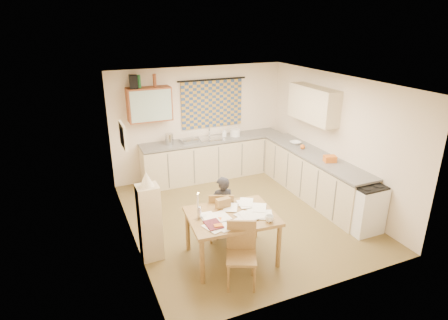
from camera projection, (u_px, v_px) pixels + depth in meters
name	position (u px, v px, depth m)	size (l,w,h in m)	color
floor	(242.00, 216.00, 7.02)	(4.00, 4.50, 0.02)	brown
ceiling	(244.00, 81.00, 6.12)	(4.00, 4.50, 0.02)	white
wall_back	(199.00, 122.00, 8.51)	(4.00, 0.02, 2.50)	beige
wall_front	(323.00, 210.00, 4.63)	(4.00, 0.02, 2.50)	beige
wall_left	(127.00, 170.00, 5.83)	(0.02, 4.50, 2.50)	beige
wall_right	(335.00, 139.00, 7.32)	(0.02, 4.50, 2.50)	beige
window_blind	(212.00, 104.00, 8.44)	(1.45, 0.03, 1.05)	navy
curtain_rod	(212.00, 80.00, 8.23)	(0.04, 0.04, 1.60)	black
wall_cabinet	(149.00, 104.00, 7.73)	(0.90, 0.34, 0.70)	brown
wall_cabinet_glass	(151.00, 106.00, 7.59)	(0.84, 0.02, 0.64)	#99B2A5
upper_cabinet_right	(313.00, 104.00, 7.51)	(0.34, 1.30, 0.70)	#C2AF88
framed_print	(123.00, 135.00, 6.02)	(0.04, 0.50, 0.40)	beige
print_canvas	(125.00, 135.00, 6.03)	(0.01, 0.42, 0.32)	white
counter_back	(214.00, 158.00, 8.61)	(3.30, 0.62, 0.92)	#C2AF88
counter_right	(314.00, 176.00, 7.63)	(0.62, 2.95, 0.92)	#C2AF88
stove	(363.00, 207.00, 6.42)	(0.55, 0.55, 0.86)	white
sink	(212.00, 141.00, 8.44)	(0.55, 0.45, 0.10)	silver
tap	(209.00, 131.00, 8.54)	(0.03, 0.03, 0.28)	silver
dish_rack	(189.00, 141.00, 8.21)	(0.35, 0.30, 0.06)	silver
kettle	(169.00, 139.00, 8.02)	(0.18, 0.18, 0.24)	silver
mixing_bowl	(235.00, 133.00, 8.61)	(0.24, 0.24, 0.16)	white
soap_bottle	(224.00, 132.00, 8.56)	(0.11, 0.11, 0.19)	white
bowl	(295.00, 143.00, 8.07)	(0.25, 0.25, 0.06)	white
orange_bag	(330.00, 159.00, 7.06)	(0.22, 0.16, 0.12)	orange
fruit_orange	(303.00, 147.00, 7.76)	(0.10, 0.10, 0.10)	orange
speaker	(133.00, 82.00, 7.46)	(0.16, 0.20, 0.26)	black
bottle_green	(139.00, 81.00, 7.50)	(0.07, 0.07, 0.26)	#195926
bottle_brown	(155.00, 80.00, 7.61)	(0.07, 0.07, 0.26)	brown
dining_table	(232.00, 236.00, 5.66)	(1.36, 1.08, 0.75)	brown
chair_far	(221.00, 224.00, 6.21)	(0.52, 0.52, 0.88)	brown
chair_near	(241.00, 266.00, 5.14)	(0.54, 0.54, 0.90)	brown
person	(222.00, 208.00, 6.11)	(0.43, 0.30, 1.12)	black
shelf_stand	(150.00, 223.00, 5.60)	(0.32, 0.30, 1.21)	#C2AF88
lampshade	(146.00, 179.00, 5.35)	(0.20, 0.20, 0.22)	beige
letter_rack	(223.00, 203.00, 5.70)	(0.22, 0.10, 0.16)	brown
mug	(269.00, 219.00, 5.33)	(0.14, 0.14, 0.09)	white
magazine	(206.00, 226.00, 5.19)	(0.22, 0.29, 0.03)	maroon
book	(207.00, 222.00, 5.32)	(0.30, 0.33, 0.02)	orange
orange_box	(218.00, 226.00, 5.18)	(0.12, 0.08, 0.04)	orange
eyeglasses	(250.00, 223.00, 5.30)	(0.13, 0.04, 0.02)	black
candle_holder	(199.00, 213.00, 5.40)	(0.06, 0.06, 0.18)	silver
candle	(198.00, 201.00, 5.30)	(0.02, 0.02, 0.22)	white
candle_flame	(198.00, 193.00, 5.27)	(0.02, 0.02, 0.02)	#FFCC66
papers	(238.00, 215.00, 5.49)	(1.16, 0.89, 0.03)	white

